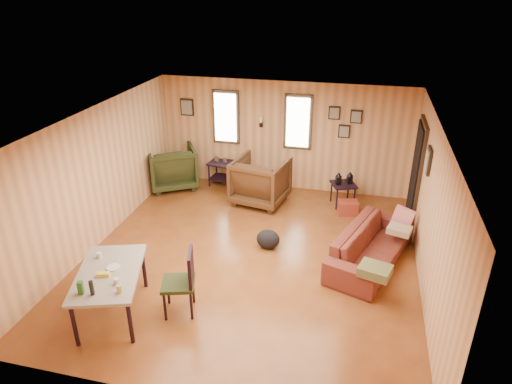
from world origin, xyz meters
TOP-DOWN VIEW (x-y plane):
  - room at (0.17, 0.27)m, footprint 5.54×6.04m
  - sofa at (1.98, 0.33)m, footprint 1.28×2.20m
  - recliner_brown at (-0.32, 2.11)m, footprint 1.20×1.15m
  - recliner_green at (-2.44, 2.42)m, footprint 1.37×1.35m
  - end_table at (-1.38, 2.78)m, footprint 0.60×0.56m
  - side_table at (1.38, 2.39)m, footprint 0.61×0.61m
  - cooler at (1.52, 2.00)m, footprint 0.44×0.36m
  - backpack at (0.23, 0.36)m, footprint 0.49×0.42m
  - sofa_pillows at (2.24, 0.10)m, footprint 0.92×1.95m
  - dining_table at (-1.52, -1.86)m, footprint 1.21×1.57m
  - dining_chair at (-0.56, -1.56)m, footprint 0.56×0.56m

SIDE VIEW (x-z plane):
  - cooler at x=1.52m, z-range 0.00..0.28m
  - backpack at x=0.23m, z-range 0.00..0.35m
  - end_table at x=-1.38m, z-range 0.04..0.72m
  - sofa at x=1.98m, z-range 0.00..0.83m
  - side_table at x=1.38m, z-range 0.13..0.88m
  - sofa_pillows at x=2.24m, z-range 0.31..0.71m
  - recliner_green at x=-2.44m, z-range 0.00..1.05m
  - recliner_brown at x=-0.32m, z-range 0.00..1.07m
  - dining_chair at x=-0.56m, z-range 0.06..1.05m
  - dining_table at x=-1.52m, z-range 0.19..1.10m
  - room at x=0.17m, z-range -0.02..2.43m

